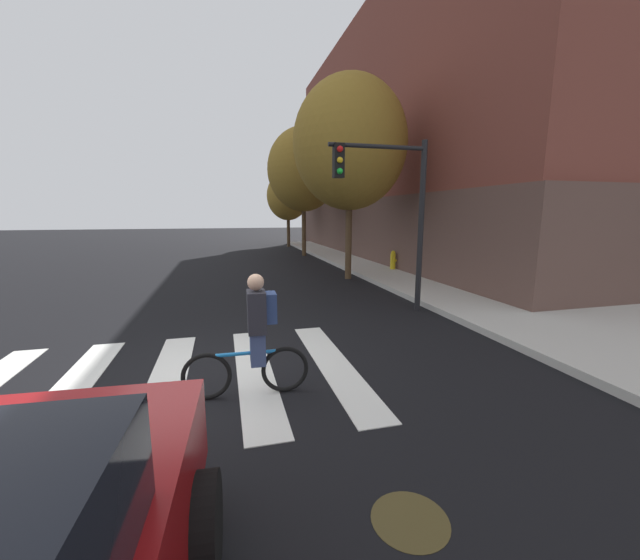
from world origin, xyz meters
TOP-DOWN VIEW (x-y plane):
  - ground_plane at (0.00, 0.00)m, footprint 120.00×120.00m
  - sidewalk at (8.75, 0.00)m, footprint 6.50×50.00m
  - crosswalk_stripes at (-0.50, 0.00)m, footprint 5.72×3.94m
  - manhole_cover at (1.78, -3.26)m, footprint 0.64×0.64m
  - cyclist at (0.75, -0.77)m, footprint 1.71×0.37m
  - traffic_light_near at (4.35, 2.80)m, footprint 2.47×0.28m
  - fire_hydrant at (7.30, 8.73)m, footprint 0.33×0.22m
  - street_tree_near at (4.98, 7.77)m, footprint 4.11×4.11m
  - street_tree_mid at (5.00, 15.92)m, footprint 4.09×4.09m
  - street_tree_far at (5.19, 22.33)m, footprint 3.11×3.11m
  - corner_building at (16.52, 14.33)m, footprint 18.15×25.80m

SIDE VIEW (x-z plane):
  - ground_plane at x=0.00m, z-range 0.00..0.00m
  - manhole_cover at x=1.78m, z-range 0.00..0.01m
  - crosswalk_stripes at x=-0.50m, z-range 0.00..0.01m
  - sidewalk at x=8.75m, z-range 0.00..0.15m
  - fire_hydrant at x=7.30m, z-range 0.14..0.92m
  - cyclist at x=0.75m, z-range 0.00..1.69m
  - traffic_light_near at x=4.35m, z-range 0.76..4.96m
  - street_tree_far at x=5.19m, z-range 0.97..6.51m
  - street_tree_mid at x=5.00m, z-range 1.28..8.56m
  - street_tree_near at x=4.98m, z-range 1.28..8.59m
  - corner_building at x=16.52m, z-range -0.05..12.64m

